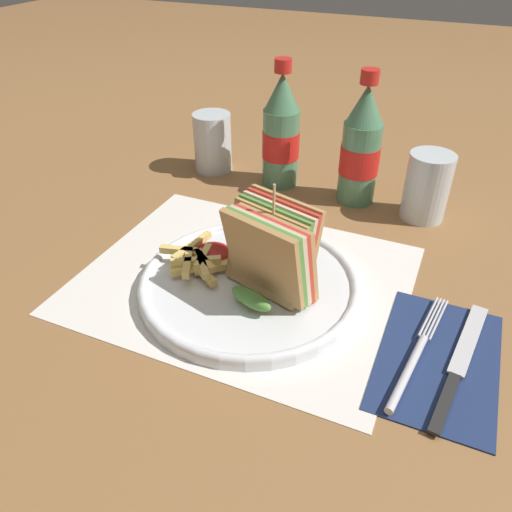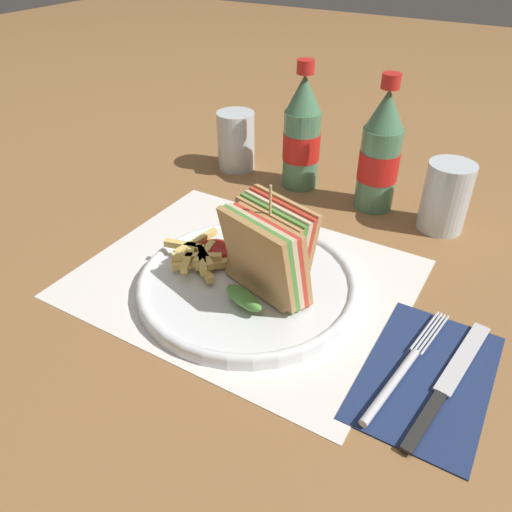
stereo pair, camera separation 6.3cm
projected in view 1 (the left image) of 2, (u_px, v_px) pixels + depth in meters
The scene contains 13 objects.
ground_plane at pixel (234, 286), 0.65m from camera, with size 4.00×4.00×0.00m, color olive.
placemat at pixel (244, 279), 0.66m from camera, with size 0.41×0.34×0.00m.
plate_main at pixel (250, 283), 0.63m from camera, with size 0.28×0.28×0.02m.
club_sandwich at pixel (271, 253), 0.58m from camera, with size 0.12×0.12×0.14m.
fries_pile at pixel (199, 261), 0.64m from camera, with size 0.11×0.10×0.02m.
ketchup_blob at pixel (214, 252), 0.66m from camera, with size 0.05×0.04×0.02m.
napkin at pixel (438, 359), 0.54m from camera, with size 0.12×0.20×0.00m.
fork at pixel (413, 360), 0.53m from camera, with size 0.04×0.19×0.01m.
knife at pixel (459, 364), 0.53m from camera, with size 0.04×0.21×0.00m.
coke_bottle_near at pixel (281, 134), 0.83m from camera, with size 0.06×0.06×0.21m.
coke_bottle_far at pixel (361, 148), 0.78m from camera, with size 0.06×0.06×0.21m.
glass_near at pixel (427, 187), 0.76m from camera, with size 0.07×0.07×0.11m.
glass_far at pixel (213, 146), 0.91m from camera, with size 0.07×0.07×0.11m.
Camera 1 is at (0.23, -0.45, 0.40)m, focal length 35.00 mm.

